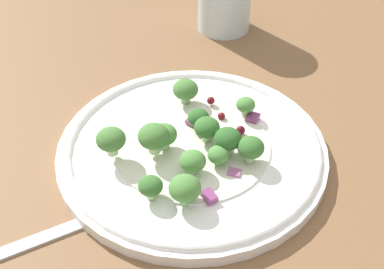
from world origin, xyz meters
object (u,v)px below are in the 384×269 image
Objects in this scene: broccoli_floret_1 at (198,118)px; fork at (29,242)px; broccoli_floret_2 at (251,147)px; broccoli_floret_0 at (193,162)px; plate at (192,149)px.

broccoli_floret_1 is 0.14× the size of fork.
broccoli_floret_0 is at bearing -59.79° from broccoli_floret_2.
broccoli_floret_2 reaches higher than plate.
fork is (12.57, -16.44, -2.74)cm from broccoli_floret_2.
broccoli_floret_1 is (-6.29, -0.84, -0.11)cm from broccoli_floret_0.
broccoli_floret_1 is 0.86× the size of broccoli_floret_2.
fork is (13.36, -10.73, -0.61)cm from plate.
broccoli_floret_0 is at bearing 13.66° from plate.
plate is 10.72× the size of broccoli_floret_0.
fork is at bearing -52.61° from broccoli_floret_2.
broccoli_floret_1 is at bearing -121.52° from broccoli_floret_2.
broccoli_floret_2 reaches higher than fork.
fork is at bearing -38.76° from plate.
broccoli_floret_1 reaches higher than plate.
broccoli_floret_0 reaches higher than broccoli_floret_1.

